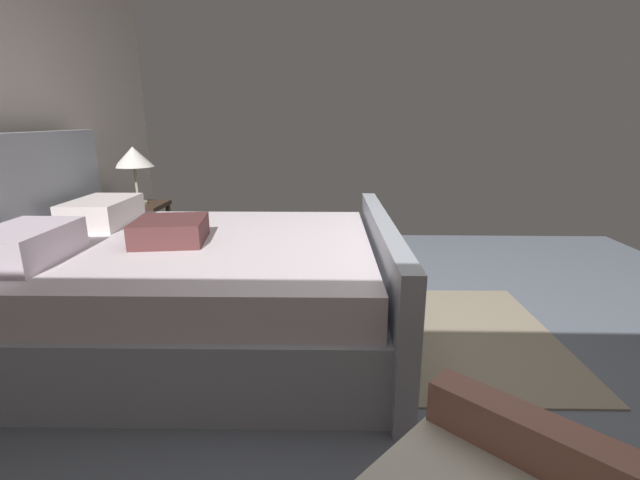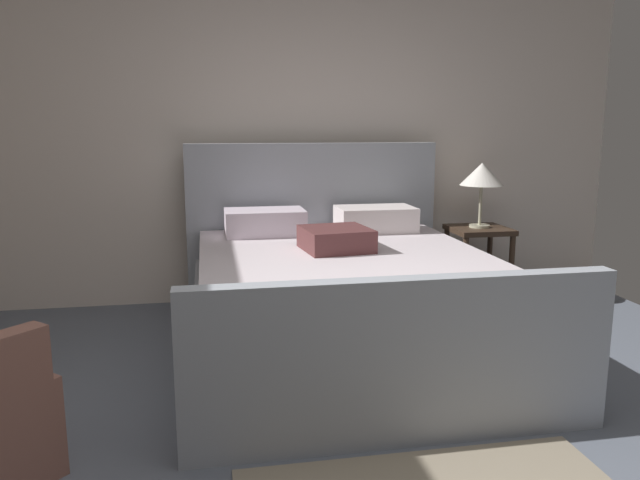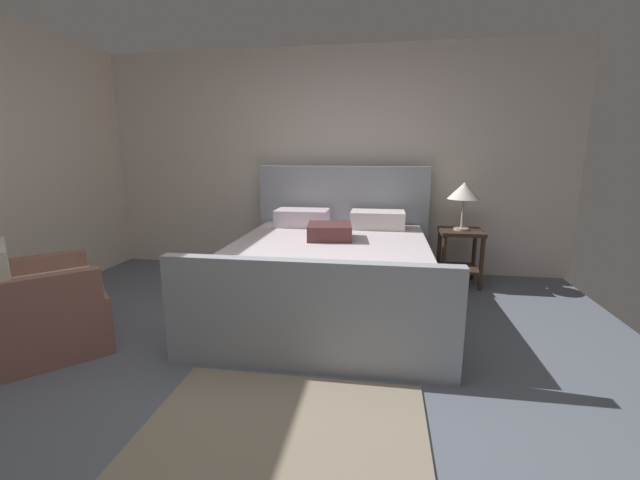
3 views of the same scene
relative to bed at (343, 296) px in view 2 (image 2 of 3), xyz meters
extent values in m
cube|color=silver|center=(-0.19, 1.31, 0.94)|extent=(5.51, 0.12, 2.58)
cube|color=#A0A7B1|center=(0.00, -0.06, -0.15)|extent=(1.83, 2.14, 0.40)
cube|color=#A0A7B1|center=(-0.01, 1.05, 0.28)|extent=(1.93, 0.12, 1.26)
cube|color=#A0A7B1|center=(0.01, -1.17, 0.03)|extent=(1.93, 0.12, 0.75)
cube|color=silver|center=(0.00, -0.06, 0.16)|extent=(1.75, 2.08, 0.22)
cube|color=silver|center=(-0.41, 0.72, 0.36)|extent=(0.56, 0.36, 0.18)
cube|color=silver|center=(0.40, 0.73, 0.36)|extent=(0.56, 0.36, 0.18)
cube|color=brown|center=(-0.03, 0.10, 0.34)|extent=(0.45, 0.45, 0.14)
cube|color=#3C2B1F|center=(1.29, 0.86, 0.23)|extent=(0.44, 0.44, 0.04)
cube|color=#3C2B1F|center=(1.29, 0.86, -0.17)|extent=(0.40, 0.40, 0.02)
cylinder|color=#3C2B1F|center=(1.10, 0.67, -0.07)|extent=(0.04, 0.04, 0.56)
cylinder|color=#3C2B1F|center=(1.48, 0.67, -0.07)|extent=(0.04, 0.04, 0.56)
cylinder|color=#3C2B1F|center=(1.10, 1.05, -0.07)|extent=(0.04, 0.04, 0.56)
cylinder|color=#3C2B1F|center=(1.48, 1.05, -0.07)|extent=(0.04, 0.04, 0.56)
cylinder|color=#B7B293|center=(1.29, 0.86, 0.26)|extent=(0.16, 0.16, 0.02)
cylinder|color=#B7B293|center=(1.29, 0.86, 0.43)|extent=(0.02, 0.02, 0.31)
cone|color=silver|center=(1.29, 0.86, 0.67)|extent=(0.34, 0.34, 0.17)
camera|label=1|loc=(-2.53, -0.86, 0.98)|focal=24.46mm
camera|label=2|loc=(-0.79, -3.57, 1.04)|focal=34.31mm
camera|label=3|loc=(0.48, -3.58, 1.07)|focal=22.88mm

